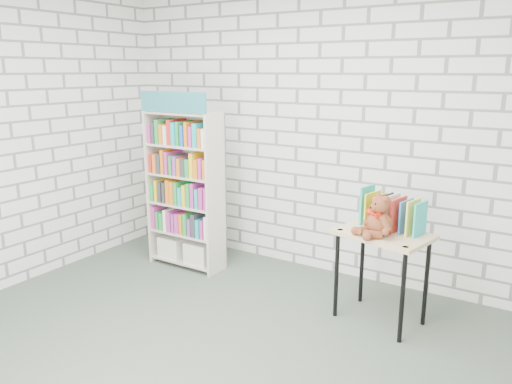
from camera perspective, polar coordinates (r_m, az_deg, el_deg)
The scene contains 6 objects.
ground at distance 3.82m, azimuth -7.25°, elevation -18.15°, with size 4.50×4.50×0.00m, color #445044.
room_shell at distance 3.25m, azimuth -8.21°, elevation 9.60°, with size 4.52×4.02×2.81m.
bookshelf at distance 5.17m, azimuth -8.02°, elevation 0.39°, with size 0.81×0.31×1.81m.
display_table at distance 4.13m, azimuth 14.27°, elevation -5.91°, with size 0.79×0.63×0.76m.
table_books at distance 4.15m, azimuth 15.28°, elevation -2.21°, with size 0.53×0.32×0.29m.
teddy_bear at distance 3.97m, azimuth 13.69°, elevation -3.05°, with size 0.32×0.31×0.33m.
Camera 1 is at (2.10, -2.48, 2.01)m, focal length 35.00 mm.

